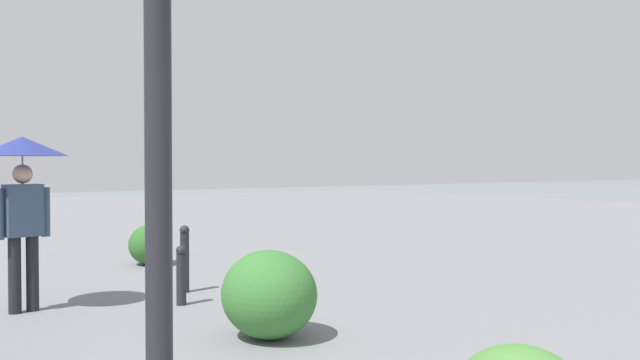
% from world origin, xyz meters
% --- Properties ---
extents(pedestrian, '(1.00, 1.00, 2.03)m').
position_xyz_m(pedestrian, '(8.14, 0.91, 1.60)').
color(pedestrian, black).
rests_on(pedestrian, ground).
extents(bollard_near, '(0.13, 0.13, 0.73)m').
position_xyz_m(bollard_near, '(7.49, -0.75, 0.38)').
color(bollard_near, '#232328').
rests_on(bollard_near, ground).
extents(bollard_mid, '(0.13, 0.13, 0.90)m').
position_xyz_m(bollard_mid, '(8.23, -1.10, 0.47)').
color(bollard_mid, '#232328').
rests_on(bollard_mid, ground).
extents(shrub_low, '(0.80, 0.72, 0.68)m').
position_xyz_m(shrub_low, '(10.86, -1.57, 0.34)').
color(shrub_low, '#2D6628').
rests_on(shrub_low, ground).
extents(shrub_round, '(1.02, 0.92, 0.87)m').
position_xyz_m(shrub_round, '(5.55, -0.87, 0.43)').
color(shrub_round, '#387533').
rests_on(shrub_round, ground).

